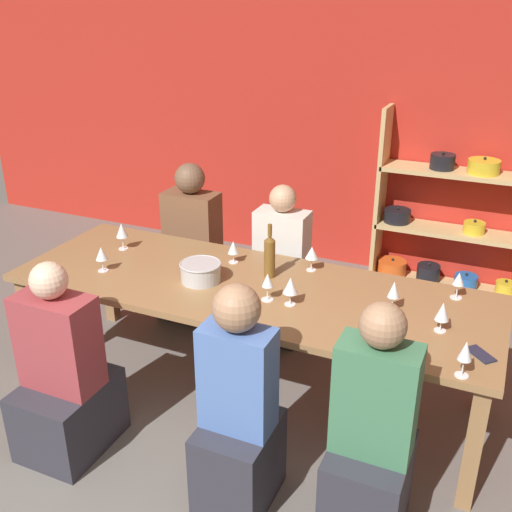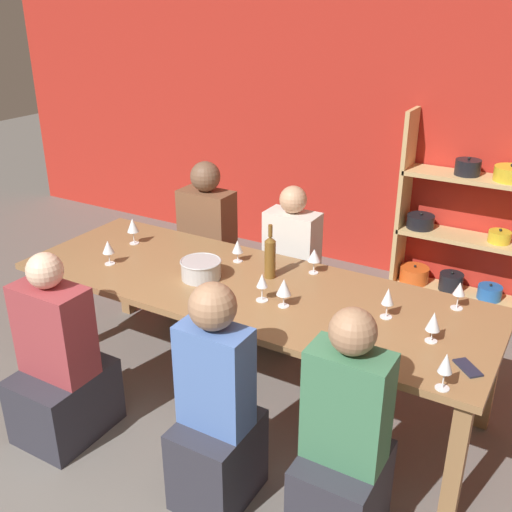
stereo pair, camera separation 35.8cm
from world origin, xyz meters
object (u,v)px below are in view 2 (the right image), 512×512
wine_glass_red_a (284,288)px  person_far_a (208,256)px  dining_table (248,296)px  wine_glass_white_b (108,248)px  shelf_unit (476,232)px  cell_phone (468,368)px  wine_glass_white_c (238,247)px  person_far_b (291,282)px  wine_glass_white_a (446,364)px  wine_glass_empty_d (459,290)px  wine_glass_empty_b (133,226)px  person_near_a (216,422)px  person_near_c (61,371)px  wine_bottle_green (270,256)px  wine_glass_red_b (262,282)px  wine_glass_empty_e (388,297)px  mixing_bowl (201,269)px  wine_glass_empty_a (434,322)px  wine_glass_empty_c (314,256)px  person_near_b (343,460)px

wine_glass_red_a → person_far_a: person_far_a is taller
dining_table → wine_glass_white_b: size_ratio=18.00×
shelf_unit → cell_phone: 2.31m
wine_glass_white_c → person_far_b: bearing=75.7°
wine_glass_white_a → wine_glass_empty_d: 0.79m
wine_glass_empty_b → person_near_a: person_near_a is taller
person_near_c → wine_glass_white_b: bearing=107.0°
dining_table → wine_glass_empty_b: size_ratio=15.67×
wine_bottle_green → person_near_a: bearing=-75.4°
wine_glass_red_b → person_far_b: (-0.27, 0.90, -0.46)m
wine_bottle_green → wine_glass_empty_e: (0.78, -0.12, -0.02)m
shelf_unit → mixing_bowl: bearing=-120.1°
wine_glass_empty_a → wine_glass_white_b: size_ratio=1.02×
dining_table → person_near_c: 1.15m
mixing_bowl → wine_glass_red_a: bearing=-6.0°
wine_glass_empty_c → person_near_a: (0.05, -1.18, -0.42)m
person_far_a → wine_glass_empty_d: bearing=166.7°
wine_glass_empty_b → wine_glass_empty_e: wine_glass_empty_b is taller
wine_glass_red_a → wine_glass_empty_e: bearing=17.5°
wine_glass_white_a → wine_glass_white_b: 2.20m
cell_phone → person_near_b: person_near_b is taller
person_near_a → person_near_c: person_near_a is taller
wine_glass_red_a → person_near_b: bearing=-44.5°
wine_glass_white_b → wine_glass_empty_b: bearing=105.0°
shelf_unit → dining_table: bearing=-114.4°
wine_bottle_green → mixing_bowl: bearing=-148.1°
wine_glass_empty_c → person_far_b: 0.72m
person_far_a → wine_glass_white_a: bearing=149.5°
wine_glass_empty_b → cell_phone: bearing=-9.3°
mixing_bowl → wine_glass_empty_b: bearing=163.3°
cell_phone → person_far_b: size_ratio=0.14×
wine_glass_white_a → wine_glass_white_b: bearing=173.4°
wine_glass_red_a → wine_glass_red_b: size_ratio=1.01×
wine_bottle_green → wine_glass_white_b: (-0.98, -0.35, -0.03)m
person_far_b → mixing_bowl: bearing=77.0°
wine_glass_empty_a → person_near_a: size_ratio=0.14×
wine_glass_empty_b → wine_glass_empty_d: (2.16, 0.18, -0.02)m
mixing_bowl → wine_glass_empty_b: (-0.72, 0.22, 0.07)m
person_far_b → wine_glass_red_a: bearing=114.3°
mixing_bowl → wine_glass_white_b: 0.64m
wine_glass_empty_a → person_near_c: size_ratio=0.14×
wine_glass_empty_b → person_far_a: 0.81m
wine_glass_empty_b → cell_phone: (2.34, -0.38, -0.13)m
wine_glass_empty_b → wine_glass_empty_c: (1.28, 0.20, -0.02)m
mixing_bowl → wine_glass_white_b: (-0.63, -0.13, 0.05)m
wine_glass_white_a → wine_glass_empty_d: wine_glass_white_a is taller
cell_phone → person_near_b: 0.72m
wine_glass_empty_b → person_far_b: 1.20m
cell_phone → person_far_b: bearing=144.9°
wine_glass_empty_c → person_near_a: person_near_a is taller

